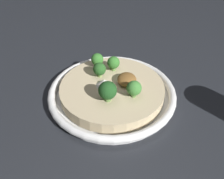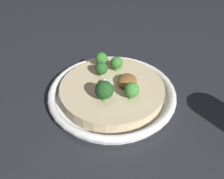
{
  "view_description": "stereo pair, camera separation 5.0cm",
  "coord_description": "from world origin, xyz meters",
  "px_view_note": "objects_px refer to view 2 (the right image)",
  "views": [
    {
      "loc": [
        0.38,
        -0.01,
        0.34
      ],
      "look_at": [
        0.0,
        0.0,
        0.02
      ],
      "focal_mm": 35.0,
      "sensor_mm": 36.0,
      "label": 1
    },
    {
      "loc": [
        0.38,
        0.04,
        0.34
      ],
      "look_at": [
        0.0,
        0.0,
        0.02
      ],
      "focal_mm": 35.0,
      "sensor_mm": 36.0,
      "label": 2
    }
  ],
  "objects_px": {
    "broccoli_left": "(102,68)",
    "risotto_bowl": "(112,91)",
    "broccoli_back_left": "(117,63)",
    "broccoli_right": "(104,90)",
    "broccoli_back_right": "(132,90)",
    "broccoli_front_left": "(101,59)"
  },
  "relations": [
    {
      "from": "broccoli_front_left",
      "to": "risotto_bowl",
      "type": "bearing_deg",
      "value": 24.21
    },
    {
      "from": "broccoli_back_right",
      "to": "broccoli_left",
      "type": "height_order",
      "value": "broccoli_back_right"
    },
    {
      "from": "risotto_bowl",
      "to": "broccoli_back_right",
      "type": "xyz_separation_m",
      "value": [
        0.04,
        0.04,
        0.04
      ]
    },
    {
      "from": "risotto_bowl",
      "to": "broccoli_back_right",
      "type": "height_order",
      "value": "broccoli_back_right"
    },
    {
      "from": "broccoli_back_left",
      "to": "risotto_bowl",
      "type": "bearing_deg",
      "value": -5.06
    },
    {
      "from": "risotto_bowl",
      "to": "broccoli_right",
      "type": "relative_size",
      "value": 6.37
    },
    {
      "from": "risotto_bowl",
      "to": "broccoli_back_left",
      "type": "xyz_separation_m",
      "value": [
        -0.06,
        0.01,
        0.04
      ]
    },
    {
      "from": "broccoli_left",
      "to": "broccoli_back_left",
      "type": "bearing_deg",
      "value": 128.2
    },
    {
      "from": "broccoli_right",
      "to": "risotto_bowl",
      "type": "bearing_deg",
      "value": 168.32
    },
    {
      "from": "broccoli_right",
      "to": "broccoli_front_left",
      "type": "relative_size",
      "value": 1.25
    },
    {
      "from": "broccoli_right",
      "to": "broccoli_back_right",
      "type": "bearing_deg",
      "value": 101.29
    },
    {
      "from": "broccoli_left",
      "to": "risotto_bowl",
      "type": "bearing_deg",
      "value": 39.29
    },
    {
      "from": "broccoli_back_left",
      "to": "broccoli_left",
      "type": "bearing_deg",
      "value": -51.8
    },
    {
      "from": "broccoli_back_right",
      "to": "broccoli_back_left",
      "type": "bearing_deg",
      "value": -158.57
    },
    {
      "from": "risotto_bowl",
      "to": "broccoli_front_left",
      "type": "distance_m",
      "value": 0.09
    },
    {
      "from": "broccoli_back_right",
      "to": "broccoli_left",
      "type": "relative_size",
      "value": 1.05
    },
    {
      "from": "broccoli_back_left",
      "to": "broccoli_right",
      "type": "distance_m",
      "value": 0.11
    },
    {
      "from": "broccoli_right",
      "to": "broccoli_back_right",
      "type": "distance_m",
      "value": 0.06
    },
    {
      "from": "risotto_bowl",
      "to": "broccoli_back_left",
      "type": "distance_m",
      "value": 0.07
    },
    {
      "from": "broccoli_left",
      "to": "broccoli_back_right",
      "type": "bearing_deg",
      "value": 44.55
    },
    {
      "from": "broccoli_right",
      "to": "broccoli_front_left",
      "type": "xyz_separation_m",
      "value": [
        -0.13,
        -0.02,
        -0.0
      ]
    },
    {
      "from": "broccoli_back_right",
      "to": "broccoli_front_left",
      "type": "height_order",
      "value": "broccoli_back_right"
    }
  ]
}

